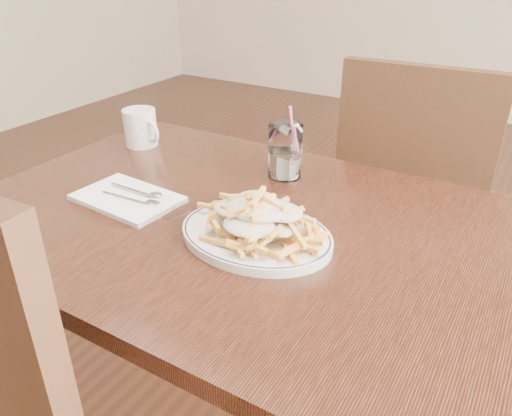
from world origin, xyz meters
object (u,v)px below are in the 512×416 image
Objects in this scene: water_glass at (285,154)px; coffee_mug at (141,128)px; table at (242,248)px; fries_plate at (256,235)px; chair_far at (413,191)px; loaded_fries at (256,213)px.

water_glass is 1.40× the size of coffee_mug.
water_glass is at bearing 2.45° from coffee_mug.
fries_plate is (0.07, -0.06, 0.09)m from table.
chair_far is 0.60m from water_glass.
water_glass is at bearing 107.86° from loaded_fries.
loaded_fries is 1.35× the size of water_glass.
table is at bearing -104.54° from chair_far.
coffee_mug is at bearing -177.55° from water_glass.
coffee_mug is (-0.47, 0.21, 0.13)m from table.
table is 3.74× the size of fries_plate.
chair_far is 0.83m from fries_plate.
coffee_mug is (-0.45, -0.02, -0.01)m from water_glass.
chair_far is at bearing 75.46° from table.
chair_far reaches higher than loaded_fries.
table is 0.53m from coffee_mug.
water_glass is (-0.21, -0.50, 0.26)m from chair_far.
water_glass reaches higher than loaded_fries.
chair_far reaches higher than coffee_mug.
coffee_mug is (-0.54, 0.28, 0.04)m from fries_plate.
water_glass is at bearing 95.44° from table.
table is 0.13m from fries_plate.
fries_plate is 0.31m from water_glass.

